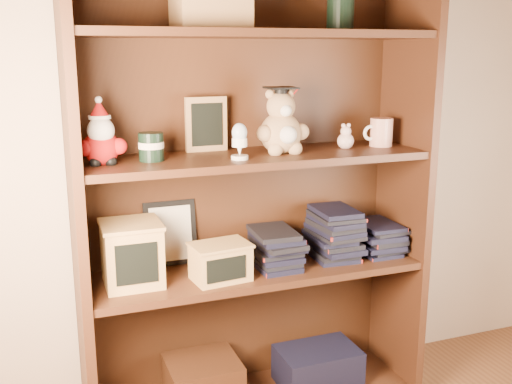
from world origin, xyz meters
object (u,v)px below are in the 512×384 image
(grad_teddy_bear, at_px, (282,127))
(teacher_mug, at_px, (381,132))
(bookcase, at_px, (250,200))
(treats_box, at_px, (132,253))

(grad_teddy_bear, relative_size, teacher_mug, 1.99)
(grad_teddy_bear, bearing_deg, teacher_mug, 1.01)
(bookcase, xyz_separation_m, grad_teddy_bear, (0.09, -0.06, 0.26))
(teacher_mug, xyz_separation_m, treats_box, (-0.90, -0.00, -0.35))
(teacher_mug, bearing_deg, treats_box, -179.94)
(bookcase, distance_m, grad_teddy_bear, 0.28)
(grad_teddy_bear, height_order, treats_box, grad_teddy_bear)
(teacher_mug, height_order, treats_box, teacher_mug)
(bookcase, height_order, grad_teddy_bear, bookcase)
(grad_teddy_bear, bearing_deg, bookcase, 147.76)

